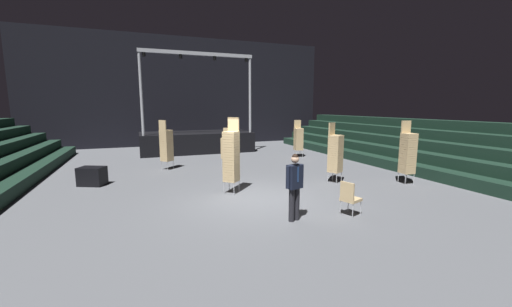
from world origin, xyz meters
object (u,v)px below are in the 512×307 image
at_px(stage_riser, 196,141).
at_px(chair_stack_front_right, 166,145).
at_px(chair_stack_front_left, 298,139).
at_px(chair_stack_mid_right, 231,156).
at_px(chair_stack_rear_left, 408,153).
at_px(chair_stack_mid_centre, 335,153).
at_px(loose_chair_near_man, 349,197).
at_px(man_with_tie, 295,183).
at_px(equipment_road_case, 92,176).
at_px(chair_stack_mid_left, 226,147).

distance_m(stage_riser, chair_stack_front_right, 5.80).
bearing_deg(chair_stack_front_left, chair_stack_mid_right, 51.83).
bearing_deg(chair_stack_rear_left, chair_stack_mid_centre, -18.94).
bearing_deg(chair_stack_front_right, loose_chair_near_man, -14.88).
bearing_deg(chair_stack_rear_left, man_with_tie, 24.11).
distance_m(man_with_tie, chair_stack_mid_centre, 4.55).
bearing_deg(chair_stack_mid_centre, chair_stack_front_left, -131.07).
height_order(stage_riser, chair_stack_rear_left, stage_riser).
relative_size(stage_riser, chair_stack_mid_right, 2.73).
height_order(man_with_tie, loose_chair_near_man, man_with_tie).
height_order(equipment_road_case, loose_chair_near_man, loose_chair_near_man).
distance_m(stage_riser, chair_stack_mid_centre, 10.77).
xyz_separation_m(man_with_tie, chair_stack_front_right, (-2.48, 7.92, 0.16)).
bearing_deg(chair_stack_mid_centre, equipment_road_case, -43.63).
xyz_separation_m(stage_riser, chair_stack_front_right, (-2.32, -5.29, 0.44)).
relative_size(stage_riser, chair_stack_rear_left, 2.92).
bearing_deg(equipment_road_case, chair_stack_mid_centre, -17.95).
height_order(stage_riser, equipment_road_case, stage_riser).
bearing_deg(equipment_road_case, chair_stack_front_left, 16.35).
bearing_deg(chair_stack_front_right, chair_stack_mid_left, 43.41).
distance_m(man_with_tie, chair_stack_mid_left, 7.66).
bearing_deg(man_with_tie, chair_stack_front_left, -136.15).
bearing_deg(equipment_road_case, chair_stack_rear_left, -19.53).
bearing_deg(equipment_road_case, chair_stack_mid_left, 17.38).
relative_size(chair_stack_mid_left, loose_chair_near_man, 1.99).
height_order(stage_riser, chair_stack_front_left, stage_riser).
bearing_deg(chair_stack_rear_left, chair_stack_mid_right, -4.03).
xyz_separation_m(chair_stack_rear_left, equipment_road_case, (-11.19, 3.97, -0.85)).
xyz_separation_m(chair_stack_front_left, loose_chair_near_man, (-3.45, -9.13, -0.53)).
bearing_deg(chair_stack_mid_right, loose_chair_near_man, 169.10).
bearing_deg(loose_chair_near_man, man_with_tie, -117.54).
xyz_separation_m(stage_riser, chair_stack_front_left, (5.15, -4.30, 0.36)).
bearing_deg(chair_stack_front_right, chair_stack_mid_centre, 9.05).
distance_m(chair_stack_front_left, chair_stack_mid_centre, 6.09).
height_order(chair_stack_mid_centre, equipment_road_case, chair_stack_mid_centre).
bearing_deg(chair_stack_front_left, chair_stack_rear_left, 103.26).
distance_m(chair_stack_front_left, chair_stack_mid_right, 8.21).
bearing_deg(stage_riser, chair_stack_front_right, -113.66).
height_order(chair_stack_front_left, chair_stack_rear_left, chair_stack_rear_left).
distance_m(man_with_tie, chair_stack_mid_right, 3.18).
relative_size(chair_stack_front_right, chair_stack_mid_left, 1.23).
bearing_deg(chair_stack_mid_left, chair_stack_mid_right, 109.60).
xyz_separation_m(stage_riser, man_with_tie, (0.16, -13.21, 0.28)).
bearing_deg(equipment_road_case, chair_stack_mid_right, -31.44).
xyz_separation_m(stage_riser, chair_stack_mid_right, (-0.61, -10.14, 0.57)).
distance_m(stage_riser, chair_stack_mid_right, 10.17).
relative_size(chair_stack_mid_centre, chair_stack_rear_left, 0.96).
xyz_separation_m(chair_stack_front_left, chair_stack_mid_left, (-4.67, -1.26, -0.13)).
bearing_deg(stage_riser, chair_stack_rear_left, -62.09).
height_order(chair_stack_front_left, chair_stack_mid_right, chair_stack_mid_right).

